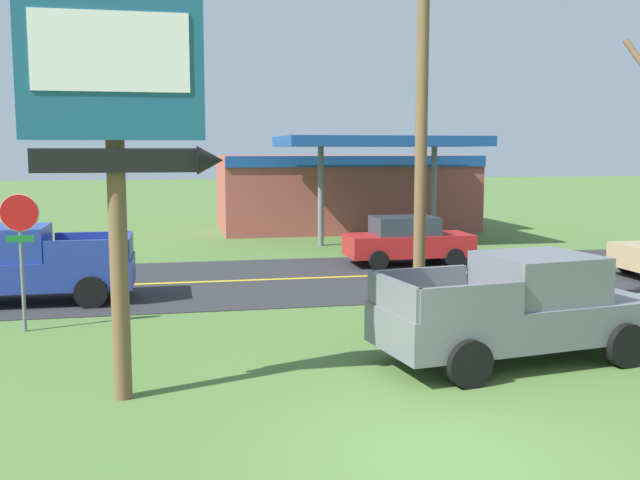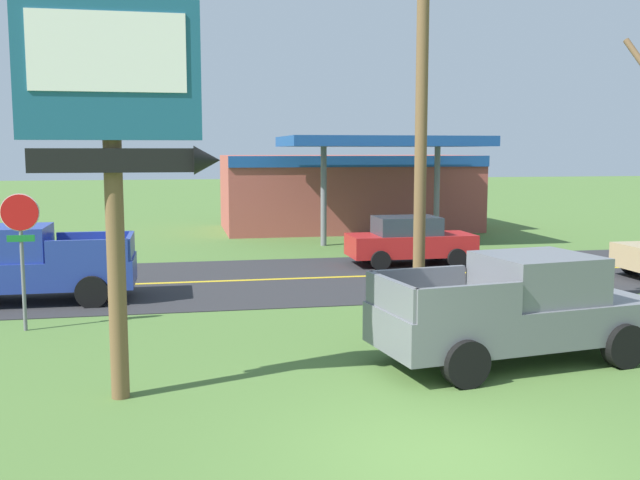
# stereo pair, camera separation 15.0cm
# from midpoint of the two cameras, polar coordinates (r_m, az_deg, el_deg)

# --- Properties ---
(ground_plane) EXTENTS (180.00, 180.00, 0.00)m
(ground_plane) POSITION_cam_midpoint_polar(r_m,az_deg,el_deg) (9.75, 9.47, -16.36)
(ground_plane) COLOR #4C7033
(road_asphalt) EXTENTS (140.00, 8.00, 0.02)m
(road_asphalt) POSITION_cam_midpoint_polar(r_m,az_deg,el_deg) (21.92, -2.84, -3.08)
(road_asphalt) COLOR #2B2B2D
(road_asphalt) RESTS_ON ground
(road_centre_line) EXTENTS (126.00, 0.20, 0.01)m
(road_centre_line) POSITION_cam_midpoint_polar(r_m,az_deg,el_deg) (21.92, -2.84, -3.04)
(road_centre_line) COLOR gold
(road_centre_line) RESTS_ON road_asphalt
(motel_sign) EXTENTS (2.94, 0.54, 6.35)m
(motel_sign) POSITION_cam_midpoint_polar(r_m,az_deg,el_deg) (11.36, -15.85, 9.14)
(motel_sign) COLOR brown
(motel_sign) RESTS_ON ground
(stop_sign) EXTENTS (0.80, 0.08, 2.95)m
(stop_sign) POSITION_cam_midpoint_polar(r_m,az_deg,el_deg) (16.65, -22.58, 0.19)
(stop_sign) COLOR slate
(stop_sign) RESTS_ON ground
(utility_pole) EXTENTS (1.78, 0.26, 9.60)m
(utility_pole) POSITION_cam_midpoint_polar(r_m,az_deg,el_deg) (15.89, 7.69, 11.42)
(utility_pole) COLOR brown
(utility_pole) RESTS_ON ground
(gas_station) EXTENTS (12.00, 11.50, 4.40)m
(gas_station) POSITION_cam_midpoint_polar(r_m,az_deg,el_deg) (35.48, 1.89, 3.94)
(gas_station) COLOR #A84C42
(gas_station) RESTS_ON ground
(pickup_grey_parked_on_lawn) EXTENTS (5.44, 2.82, 1.96)m
(pickup_grey_parked_on_lawn) POSITION_cam_midpoint_polar(r_m,az_deg,el_deg) (13.87, 15.01, -5.25)
(pickup_grey_parked_on_lawn) COLOR slate
(pickup_grey_parked_on_lawn) RESTS_ON ground
(pickup_blue_on_road) EXTENTS (5.20, 2.24, 1.96)m
(pickup_blue_on_road) POSITION_cam_midpoint_polar(r_m,az_deg,el_deg) (19.89, -22.24, -1.85)
(pickup_blue_on_road) COLOR #233893
(pickup_blue_on_road) RESTS_ON ground
(car_red_mid_lane) EXTENTS (4.20, 2.00, 1.64)m
(car_red_mid_lane) POSITION_cam_midpoint_polar(r_m,az_deg,el_deg) (24.77, 6.66, -0.03)
(car_red_mid_lane) COLOR red
(car_red_mid_lane) RESTS_ON ground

